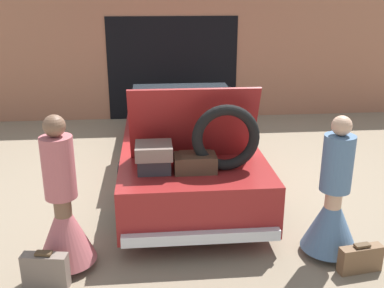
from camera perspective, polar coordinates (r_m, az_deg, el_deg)
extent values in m
plane|color=#7F705B|center=(7.02, -0.96, -3.86)|extent=(40.00, 40.00, 0.00)
cube|color=#9E664C|center=(9.90, -2.51, 11.32)|extent=(12.00, 0.12, 2.80)
cube|color=black|center=(9.88, -2.46, 9.53)|extent=(2.80, 0.02, 2.20)
cube|color=maroon|center=(6.85, -0.98, -0.12)|extent=(1.76, 4.64, 0.61)
cube|color=#1E2328|center=(6.96, -1.18, 4.72)|extent=(1.55, 1.48, 0.44)
cylinder|color=black|center=(8.24, -7.37, 2.30)|extent=(0.18, 0.76, 0.76)
cylinder|color=black|center=(8.33, 3.85, 2.61)|extent=(0.18, 0.76, 0.76)
cylinder|color=black|center=(5.59, -8.24, -6.08)|extent=(0.18, 0.76, 0.76)
cylinder|color=black|center=(5.73, 8.25, -5.45)|extent=(0.18, 0.76, 0.76)
cube|color=silver|center=(4.79, 1.21, -11.75)|extent=(1.67, 0.10, 0.12)
cube|color=maroon|center=(5.24, 0.17, 2.54)|extent=(1.50, 0.37, 0.92)
cube|color=#2D2D33|center=(5.03, -4.83, -2.63)|extent=(0.37, 0.26, 0.18)
cube|color=#473323|center=(5.05, 0.40, -2.43)|extent=(0.47, 0.30, 0.19)
cube|color=#75665B|center=(4.97, -4.88, -0.83)|extent=(0.41, 0.39, 0.15)
cube|color=#473323|center=(5.05, 0.52, -2.38)|extent=(0.37, 0.31, 0.20)
torus|color=black|center=(5.00, 4.32, 0.77)|extent=(0.76, 0.12, 0.76)
cylinder|color=brown|center=(4.83, -15.79, -10.72)|extent=(0.17, 0.17, 0.79)
cone|color=#B25B60|center=(4.81, -15.83, -10.31)|extent=(0.60, 0.60, 0.71)
cylinder|color=#B25B60|center=(4.53, -16.59, -2.88)|extent=(0.32, 0.32, 0.63)
sphere|color=brown|center=(4.39, -17.10, 2.22)|extent=(0.21, 0.21, 0.21)
cylinder|color=tan|center=(5.09, 17.21, -9.47)|extent=(0.17, 0.17, 0.76)
cone|color=slate|center=(5.07, 17.25, -9.09)|extent=(0.60, 0.60, 0.68)
cylinder|color=slate|center=(4.81, 17.99, -2.35)|extent=(0.32, 0.32, 0.60)
sphere|color=tan|center=(4.69, 18.49, 2.23)|extent=(0.20, 0.20, 0.20)
cube|color=#75665B|center=(4.69, -18.09, -15.08)|extent=(0.45, 0.19, 0.36)
cube|color=#4C3823|center=(4.58, -18.34, -13.02)|extent=(0.16, 0.10, 0.02)
cube|color=brown|center=(5.01, 20.59, -13.51)|extent=(0.47, 0.19, 0.28)
cube|color=#4C3823|center=(4.93, 20.81, -11.93)|extent=(0.17, 0.10, 0.02)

